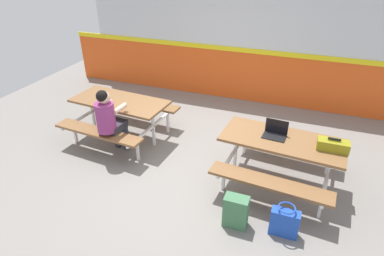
{
  "coord_description": "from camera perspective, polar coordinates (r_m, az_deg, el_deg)",
  "views": [
    {
      "loc": [
        1.57,
        -4.15,
        3.1
      ],
      "look_at": [
        0.0,
        0.07,
        0.55
      ],
      "focal_mm": 30.31,
      "sensor_mm": 36.0,
      "label": 1
    }
  ],
  "objects": [
    {
      "name": "picnic_table_right",
      "position": [
        4.78,
        15.42,
        -3.58
      ],
      "size": [
        1.74,
        1.68,
        0.74
      ],
      "color": "brown",
      "rests_on": "ground"
    },
    {
      "name": "tote_bag_bright",
      "position": [
        4.21,
        15.94,
        -15.63
      ],
      "size": [
        0.34,
        0.21,
        0.43
      ],
      "color": "#1E47B2",
      "rests_on": "ground"
    },
    {
      "name": "toolbox_grey",
      "position": [
        4.64,
        23.56,
        -2.8
      ],
      "size": [
        0.4,
        0.18,
        0.18
      ],
      "color": "olive",
      "rests_on": "picnic_table_right"
    },
    {
      "name": "picnic_table_left",
      "position": [
        5.88,
        -12.49,
        3.3
      ],
      "size": [
        1.74,
        1.68,
        0.74
      ],
      "color": "brown",
      "rests_on": "ground"
    },
    {
      "name": "backpack_dark",
      "position": [
        4.19,
        7.73,
        -14.33
      ],
      "size": [
        0.3,
        0.22,
        0.44
      ],
      "color": "#3F724C",
      "rests_on": "ground"
    },
    {
      "name": "accent_backdrop",
      "position": [
        7.26,
        7.45,
        14.46
      ],
      "size": [
        8.0,
        0.14,
        2.6
      ],
      "color": "#E55119",
      "rests_on": "ground"
    },
    {
      "name": "laptop_dark",
      "position": [
        4.72,
        14.4,
        -0.85
      ],
      "size": [
        0.34,
        0.25,
        0.22
      ],
      "color": "black",
      "rests_on": "picnic_table_right"
    },
    {
      "name": "student_nearer",
      "position": [
        5.32,
        -14.39,
        1.77
      ],
      "size": [
        0.38,
        0.53,
        1.21
      ],
      "color": "#2D2D38",
      "rests_on": "ground"
    },
    {
      "name": "ground_plane",
      "position": [
        5.42,
        -0.27,
        -5.52
      ],
      "size": [
        10.0,
        10.0,
        0.02
      ],
      "primitive_type": "cube",
      "color": "gray"
    }
  ]
}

